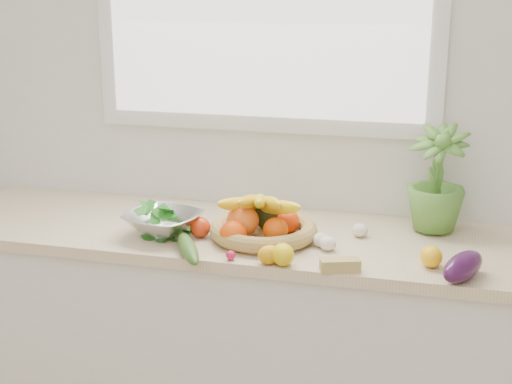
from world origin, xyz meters
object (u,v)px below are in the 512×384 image
(eggplant, at_px, (463,266))
(cucumber, at_px, (188,248))
(fruit_basket, at_px, (263,224))
(colander_with_spinach, at_px, (163,217))
(potted_herb, at_px, (436,178))
(apple, at_px, (200,227))

(eggplant, bearing_deg, cucumber, -178.25)
(eggplant, height_order, cucumber, eggplant)
(cucumber, bearing_deg, eggplant, 1.75)
(fruit_basket, relative_size, colander_with_spinach, 1.43)
(cucumber, xyz_separation_m, potted_herb, (0.75, 0.44, 0.17))
(eggplant, height_order, potted_herb, potted_herb)
(potted_herb, bearing_deg, apple, -160.81)
(cucumber, xyz_separation_m, colander_with_spinach, (-0.15, 0.16, 0.04))
(cucumber, distance_m, colander_with_spinach, 0.22)
(potted_herb, relative_size, fruit_basket, 0.84)
(cucumber, distance_m, potted_herb, 0.89)
(fruit_basket, distance_m, colander_with_spinach, 0.34)
(apple, xyz_separation_m, eggplant, (0.86, -0.15, 0.01))
(apple, distance_m, colander_with_spinach, 0.13)
(apple, bearing_deg, fruit_basket, 11.24)
(eggplant, distance_m, colander_with_spinach, 1.00)
(eggplant, xyz_separation_m, fruit_basket, (-0.65, 0.19, 0.01))
(colander_with_spinach, bearing_deg, potted_herb, 17.58)
(potted_herb, bearing_deg, colander_with_spinach, -162.42)
(eggplant, bearing_deg, potted_herb, 102.76)
(cucumber, height_order, colander_with_spinach, colander_with_spinach)
(potted_herb, bearing_deg, eggplant, -77.24)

